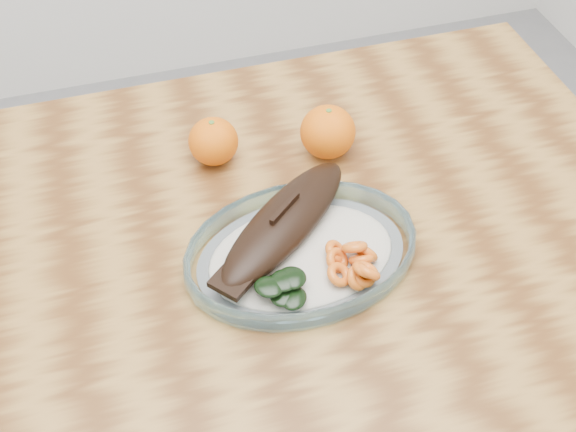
% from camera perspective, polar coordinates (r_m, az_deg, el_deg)
% --- Properties ---
extents(dining_table, '(1.20, 0.80, 0.75)m').
position_cam_1_polar(dining_table, '(1.01, -3.63, -6.74)').
color(dining_table, '#593315').
rests_on(dining_table, ground).
extents(plated_meal, '(0.57, 0.57, 0.08)m').
position_cam_1_polar(plated_meal, '(0.91, 1.00, -2.60)').
color(plated_meal, white).
rests_on(plated_meal, dining_table).
extents(orange_left, '(0.07, 0.07, 0.07)m').
position_cam_1_polar(orange_left, '(1.04, -5.92, 5.89)').
color(orange_left, '#F85705').
rests_on(orange_left, dining_table).
extents(orange_right, '(0.08, 0.08, 0.08)m').
position_cam_1_polar(orange_right, '(1.05, 3.16, 6.65)').
color(orange_right, '#F85705').
rests_on(orange_right, dining_table).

